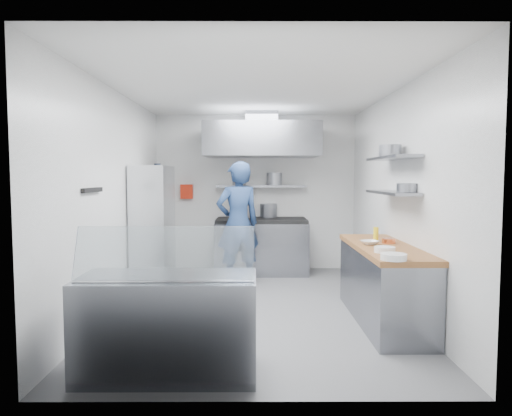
{
  "coord_description": "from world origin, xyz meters",
  "views": [
    {
      "loc": [
        -0.02,
        -5.83,
        1.7
      ],
      "look_at": [
        0.0,
        0.6,
        1.25
      ],
      "focal_mm": 32.0,
      "sensor_mm": 36.0,
      "label": 1
    }
  ],
  "objects_px": {
    "wire_rack": "(153,228)",
    "gas_range": "(261,247)",
    "chef": "(238,223)",
    "display_case": "(169,325)"
  },
  "relations": [
    {
      "from": "chef",
      "to": "display_case",
      "type": "relative_size",
      "value": 1.28
    },
    {
      "from": "chef",
      "to": "display_case",
      "type": "distance_m",
      "value": 3.35
    },
    {
      "from": "wire_rack",
      "to": "display_case",
      "type": "relative_size",
      "value": 1.23
    },
    {
      "from": "wire_rack",
      "to": "display_case",
      "type": "xyz_separation_m",
      "value": [
        0.77,
        -2.91,
        -0.5
      ]
    },
    {
      "from": "gas_range",
      "to": "display_case",
      "type": "height_order",
      "value": "gas_range"
    },
    {
      "from": "wire_rack",
      "to": "chef",
      "type": "bearing_deg",
      "value": 15.98
    },
    {
      "from": "gas_range",
      "to": "display_case",
      "type": "relative_size",
      "value": 1.07
    },
    {
      "from": "gas_range",
      "to": "chef",
      "type": "xyz_separation_m",
      "value": [
        -0.38,
        -0.83,
        0.51
      ]
    },
    {
      "from": "wire_rack",
      "to": "gas_range",
      "type": "bearing_deg",
      "value": 36.12
    },
    {
      "from": "gas_range",
      "to": "display_case",
      "type": "bearing_deg",
      "value": -101.85
    }
  ]
}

